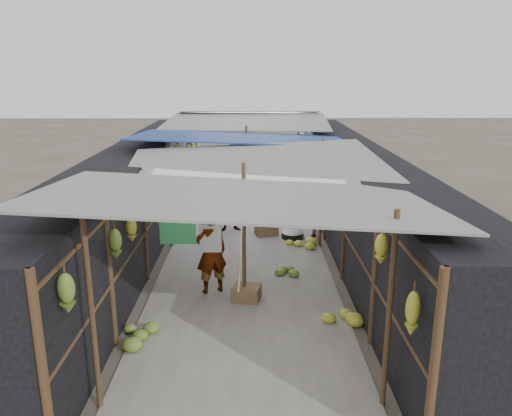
{
  "coord_description": "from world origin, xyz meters",
  "views": [
    {
      "loc": [
        0.12,
        -5.47,
        4.13
      ],
      "look_at": [
        0.24,
        4.96,
        1.25
      ],
      "focal_mm": 35.0,
      "sensor_mm": 36.0,
      "label": 1
    }
  ],
  "objects_px": {
    "black_basin": "(293,235)",
    "vendor_elderly": "(211,252)",
    "crate_near": "(246,293)",
    "vendor_seated": "(313,220)",
    "shopper_blue": "(234,205)"
  },
  "relations": [
    {
      "from": "vendor_elderly",
      "to": "vendor_seated",
      "type": "xyz_separation_m",
      "value": [
        2.33,
        3.26,
        -0.36
      ]
    },
    {
      "from": "vendor_seated",
      "to": "vendor_elderly",
      "type": "bearing_deg",
      "value": -45.22
    },
    {
      "from": "black_basin",
      "to": "vendor_elderly",
      "type": "distance_m",
      "value": 3.73
    },
    {
      "from": "crate_near",
      "to": "vendor_seated",
      "type": "bearing_deg",
      "value": 78.42
    },
    {
      "from": "vendor_elderly",
      "to": "vendor_seated",
      "type": "bearing_deg",
      "value": -149.38
    },
    {
      "from": "crate_near",
      "to": "vendor_seated",
      "type": "xyz_separation_m",
      "value": [
        1.66,
        3.64,
        0.32
      ]
    },
    {
      "from": "crate_near",
      "to": "vendor_seated",
      "type": "distance_m",
      "value": 4.01
    },
    {
      "from": "black_basin",
      "to": "vendor_elderly",
      "type": "relative_size",
      "value": 0.34
    },
    {
      "from": "black_basin",
      "to": "vendor_seated",
      "type": "relative_size",
      "value": 0.6
    },
    {
      "from": "crate_near",
      "to": "vendor_seated",
      "type": "height_order",
      "value": "vendor_seated"
    },
    {
      "from": "crate_near",
      "to": "black_basin",
      "type": "bearing_deg",
      "value": 85.08
    },
    {
      "from": "crate_near",
      "to": "shopper_blue",
      "type": "relative_size",
      "value": 0.35
    },
    {
      "from": "shopper_blue",
      "to": "black_basin",
      "type": "bearing_deg",
      "value": -32.18
    },
    {
      "from": "black_basin",
      "to": "vendor_seated",
      "type": "bearing_deg",
      "value": 9.55
    },
    {
      "from": "black_basin",
      "to": "vendor_seated",
      "type": "distance_m",
      "value": 0.65
    }
  ]
}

